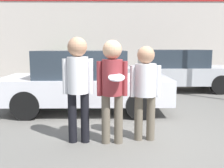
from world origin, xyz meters
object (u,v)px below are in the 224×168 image
(person_middle_with_frisbee, at_px, (112,82))
(parked_car_near, at_px, (85,81))
(parked_car_far, at_px, (173,70))
(shrub, at_px, (64,67))
(person_right, at_px, (145,85))
(person_left, at_px, (78,80))

(person_middle_with_frisbee, relative_size, parked_car_near, 0.42)
(parked_car_near, relative_size, parked_car_far, 0.92)
(person_middle_with_frisbee, bearing_deg, parked_car_far, 65.58)
(person_middle_with_frisbee, bearing_deg, shrub, 105.22)
(person_right, bearing_deg, person_middle_with_frisbee, -165.51)
(parked_car_near, distance_m, parked_car_far, 4.34)
(person_right, distance_m, parked_car_near, 2.45)
(person_left, xyz_separation_m, shrub, (-1.78, 8.66, -0.50))
(person_middle_with_frisbee, height_order, parked_car_near, person_middle_with_frisbee)
(person_left, height_order, parked_car_far, person_left)
(person_left, distance_m, person_middle_with_frisbee, 0.59)
(person_left, bearing_deg, person_right, 4.62)
(person_left, relative_size, person_middle_with_frisbee, 1.03)
(parked_car_near, bearing_deg, person_left, -87.51)
(parked_car_near, bearing_deg, person_middle_with_frisbee, -72.97)
(parked_car_far, xyz_separation_m, shrub, (-4.77, 3.42, -0.16))
(person_middle_with_frisbee, distance_m, shrub, 9.04)
(person_middle_with_frisbee, bearing_deg, parked_car_near, 107.03)
(person_left, bearing_deg, parked_car_near, 92.49)
(person_right, xyz_separation_m, parked_car_far, (1.81, 5.14, -0.23))
(shrub, bearing_deg, parked_car_near, -75.40)
(person_middle_with_frisbee, bearing_deg, person_right, 14.49)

